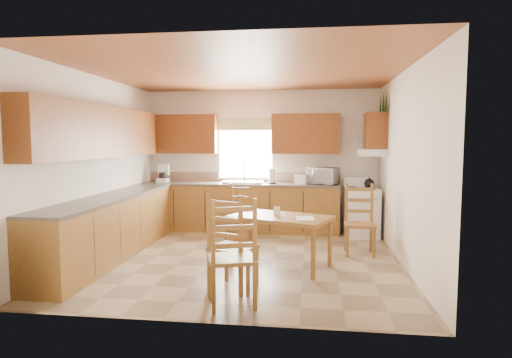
# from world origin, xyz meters

# --- Properties ---
(floor) EXTENTS (4.50, 4.50, 0.00)m
(floor) POSITION_xyz_m (0.00, 0.00, 0.00)
(floor) COLOR #8E7D5E
(floor) RESTS_ON ground
(ceiling) EXTENTS (4.50, 4.50, 0.00)m
(ceiling) POSITION_xyz_m (0.00, 0.00, 2.70)
(ceiling) COLOR #99552E
(ceiling) RESTS_ON floor
(wall_left) EXTENTS (4.50, 4.50, 0.00)m
(wall_left) POSITION_xyz_m (-2.25, 0.00, 1.35)
(wall_left) COLOR silver
(wall_left) RESTS_ON floor
(wall_right) EXTENTS (4.50, 4.50, 0.00)m
(wall_right) POSITION_xyz_m (2.25, 0.00, 1.35)
(wall_right) COLOR silver
(wall_right) RESTS_ON floor
(wall_back) EXTENTS (4.50, 4.50, 0.00)m
(wall_back) POSITION_xyz_m (0.00, 2.25, 1.35)
(wall_back) COLOR silver
(wall_back) RESTS_ON floor
(wall_front) EXTENTS (4.50, 4.50, 0.00)m
(wall_front) POSITION_xyz_m (0.00, -2.25, 1.35)
(wall_front) COLOR silver
(wall_front) RESTS_ON floor
(lower_cab_back) EXTENTS (3.75, 0.60, 0.88)m
(lower_cab_back) POSITION_xyz_m (-0.38, 1.95, 0.44)
(lower_cab_back) COLOR brown
(lower_cab_back) RESTS_ON floor
(lower_cab_left) EXTENTS (0.60, 3.60, 0.88)m
(lower_cab_left) POSITION_xyz_m (-1.95, -0.15, 0.44)
(lower_cab_left) COLOR brown
(lower_cab_left) RESTS_ON floor
(counter_back) EXTENTS (3.75, 0.63, 0.04)m
(counter_back) POSITION_xyz_m (-0.38, 1.95, 0.90)
(counter_back) COLOR #554E47
(counter_back) RESTS_ON lower_cab_back
(counter_left) EXTENTS (0.63, 3.60, 0.04)m
(counter_left) POSITION_xyz_m (-1.95, -0.15, 0.90)
(counter_left) COLOR #554E47
(counter_left) RESTS_ON lower_cab_left
(backsplash) EXTENTS (3.75, 0.01, 0.18)m
(backsplash) POSITION_xyz_m (-0.38, 2.24, 1.01)
(backsplash) COLOR #8E6854
(backsplash) RESTS_ON counter_back
(upper_cab_back_left) EXTENTS (1.41, 0.33, 0.75)m
(upper_cab_back_left) POSITION_xyz_m (-1.55, 2.08, 1.85)
(upper_cab_back_left) COLOR brown
(upper_cab_back_left) RESTS_ON wall_back
(upper_cab_back_right) EXTENTS (1.25, 0.33, 0.75)m
(upper_cab_back_right) POSITION_xyz_m (0.86, 2.08, 1.85)
(upper_cab_back_right) COLOR brown
(upper_cab_back_right) RESTS_ON wall_back
(upper_cab_left) EXTENTS (0.33, 3.60, 0.75)m
(upper_cab_left) POSITION_xyz_m (-2.08, -0.15, 1.85)
(upper_cab_left) COLOR brown
(upper_cab_left) RESTS_ON wall_left
(upper_cab_stove) EXTENTS (0.33, 0.62, 0.62)m
(upper_cab_stove) POSITION_xyz_m (2.08, 1.65, 1.90)
(upper_cab_stove) COLOR brown
(upper_cab_stove) RESTS_ON wall_right
(range_hood) EXTENTS (0.44, 0.62, 0.12)m
(range_hood) POSITION_xyz_m (2.03, 1.65, 1.52)
(range_hood) COLOR silver
(range_hood) RESTS_ON wall_right
(window_frame) EXTENTS (1.13, 0.02, 1.18)m
(window_frame) POSITION_xyz_m (-0.30, 2.22, 1.55)
(window_frame) COLOR silver
(window_frame) RESTS_ON wall_back
(window_pane) EXTENTS (1.05, 0.01, 1.10)m
(window_pane) POSITION_xyz_m (-0.30, 2.21, 1.55)
(window_pane) COLOR white
(window_pane) RESTS_ON wall_back
(window_valance) EXTENTS (1.19, 0.01, 0.24)m
(window_valance) POSITION_xyz_m (-0.30, 2.19, 2.05)
(window_valance) COLOR #517A38
(window_valance) RESTS_ON wall_back
(sink_basin) EXTENTS (0.75, 0.45, 0.04)m
(sink_basin) POSITION_xyz_m (-0.30, 1.95, 0.94)
(sink_basin) COLOR silver
(sink_basin) RESTS_ON counter_back
(pine_decal_a) EXTENTS (0.22, 0.22, 0.36)m
(pine_decal_a) POSITION_xyz_m (2.21, 1.33, 2.38)
(pine_decal_a) COLOR #123513
(pine_decal_a) RESTS_ON wall_right
(pine_decal_b) EXTENTS (0.22, 0.22, 0.36)m
(pine_decal_b) POSITION_xyz_m (2.21, 1.65, 2.42)
(pine_decal_b) COLOR #123513
(pine_decal_b) RESTS_ON wall_right
(pine_decal_c) EXTENTS (0.22, 0.22, 0.36)m
(pine_decal_c) POSITION_xyz_m (2.21, 1.97, 2.38)
(pine_decal_c) COLOR #123513
(pine_decal_c) RESTS_ON wall_right
(stove) EXTENTS (0.61, 0.63, 0.86)m
(stove) POSITION_xyz_m (1.88, 1.70, 0.43)
(stove) COLOR silver
(stove) RESTS_ON floor
(coffeemaker) EXTENTS (0.22, 0.26, 0.37)m
(coffeemaker) POSITION_xyz_m (-1.89, 1.94, 1.10)
(coffeemaker) COLOR silver
(coffeemaker) RESTS_ON counter_back
(paper_towel) EXTENTS (0.16, 0.16, 0.29)m
(paper_towel) POSITION_xyz_m (0.25, 1.94, 1.06)
(paper_towel) COLOR white
(paper_towel) RESTS_ON counter_back
(toaster) EXTENTS (0.27, 0.22, 0.19)m
(toaster) POSITION_xyz_m (0.80, 1.91, 1.01)
(toaster) COLOR silver
(toaster) RESTS_ON counter_back
(microwave) EXTENTS (0.61, 0.54, 0.31)m
(microwave) POSITION_xyz_m (1.19, 1.95, 1.07)
(microwave) COLOR silver
(microwave) RESTS_ON counter_back
(dining_table) EXTENTS (1.50, 1.18, 0.71)m
(dining_table) POSITION_xyz_m (0.57, -0.32, 0.35)
(dining_table) COLOR brown
(dining_table) RESTS_ON floor
(chair_near_left) EXTENTS (0.59, 0.58, 1.12)m
(chair_near_left) POSITION_xyz_m (0.08, -1.27, 0.56)
(chair_near_left) COLOR brown
(chair_near_left) RESTS_ON floor
(chair_near_right) EXTENTS (0.60, 0.59, 1.14)m
(chair_near_right) POSITION_xyz_m (0.15, -1.76, 0.57)
(chair_near_right) COLOR brown
(chair_near_right) RESTS_ON floor
(chair_far_left) EXTENTS (0.45, 0.43, 0.97)m
(chair_far_left) POSITION_xyz_m (-0.25, 1.04, 0.49)
(chair_far_left) COLOR brown
(chair_far_left) RESTS_ON floor
(chair_far_right) EXTENTS (0.45, 0.43, 1.06)m
(chair_far_right) POSITION_xyz_m (1.72, 0.46, 0.53)
(chair_far_right) COLOR brown
(chair_far_right) RESTS_ON floor
(table_paper) EXTENTS (0.26, 0.33, 0.00)m
(table_paper) POSITION_xyz_m (0.90, -0.46, 0.71)
(table_paper) COLOR white
(table_paper) RESTS_ON dining_table
(table_card) EXTENTS (0.09, 0.03, 0.11)m
(table_card) POSITION_xyz_m (0.51, -0.24, 0.76)
(table_card) COLOR white
(table_card) RESTS_ON dining_table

